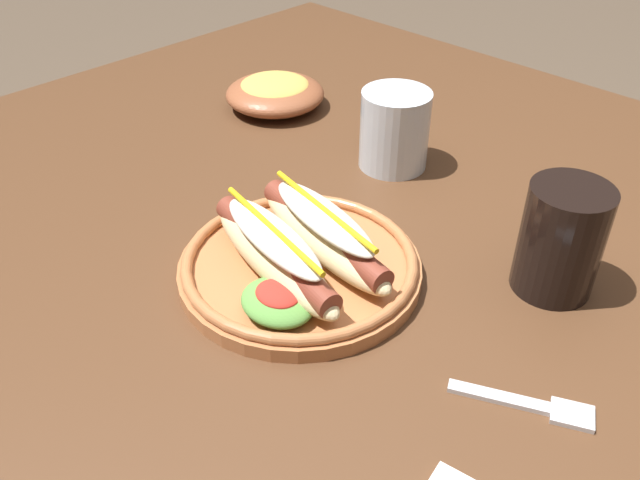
{
  "coord_description": "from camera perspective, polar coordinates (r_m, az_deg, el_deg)",
  "views": [
    {
      "loc": [
        0.32,
        -0.52,
        1.18
      ],
      "look_at": [
        -0.08,
        -0.12,
        0.77
      ],
      "focal_mm": 37.29,
      "sensor_mm": 36.0,
      "label": 1
    }
  ],
  "objects": [
    {
      "name": "fork",
      "position": [
        0.6,
        17.8,
        -13.36
      ],
      "size": [
        0.12,
        0.07,
        0.0
      ],
      "rotation": [
        0.0,
        0.0,
        0.46
      ],
      "color": "silver",
      "rests_on": "dining_table"
    },
    {
      "name": "hot_dog_plate",
      "position": [
        0.68,
        -1.83,
        -1.47
      ],
      "size": [
        0.25,
        0.25,
        0.08
      ],
      "color": "#B77042",
      "rests_on": "dining_table"
    },
    {
      "name": "soda_cup",
      "position": [
        0.69,
        19.98,
        0.02
      ],
      "size": [
        0.08,
        0.08,
        0.12
      ],
      "primitive_type": "cylinder",
      "color": "black",
      "rests_on": "dining_table"
    },
    {
      "name": "dining_table",
      "position": [
        0.8,
        10.04,
        -5.05
      ],
      "size": [
        1.49,
        1.06,
        0.74
      ],
      "color": "#51331E",
      "rests_on": "ground_plane"
    },
    {
      "name": "water_cup",
      "position": [
        0.87,
        6.41,
        9.39
      ],
      "size": [
        0.09,
        0.09,
        0.1
      ],
      "primitive_type": "cylinder",
      "color": "silver",
      "rests_on": "dining_table"
    },
    {
      "name": "side_bowl",
      "position": [
        1.04,
        -3.88,
        12.53
      ],
      "size": [
        0.15,
        0.15,
        0.05
      ],
      "color": "brown",
      "rests_on": "dining_table"
    }
  ]
}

